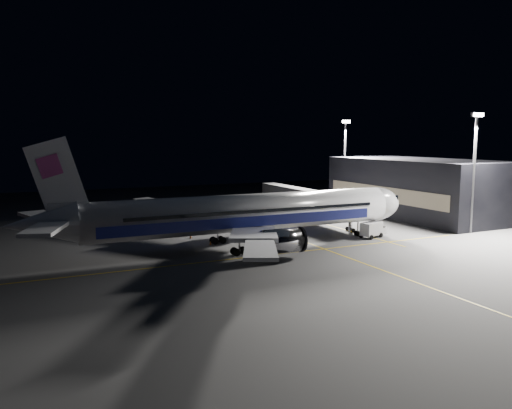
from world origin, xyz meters
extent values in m
plane|color=#4C4C4F|center=(0.00, 0.00, 0.00)|extent=(200.00, 200.00, 0.00)
cube|color=gold|center=(10.00, 0.00, 0.01)|extent=(0.25, 80.00, 0.01)
cube|color=gold|center=(0.00, -6.00, 0.01)|extent=(70.00, 0.25, 0.01)
cube|color=gold|center=(22.00, 10.00, 0.01)|extent=(0.25, 40.00, 0.01)
cylinder|color=silver|center=(0.00, 0.00, 5.30)|extent=(48.00, 5.60, 5.60)
ellipsoid|color=silver|center=(24.00, 0.00, 5.30)|extent=(8.96, 5.60, 5.60)
cube|color=black|center=(26.30, 0.00, 6.30)|extent=(2.20, 3.40, 0.90)
cone|color=silver|center=(-28.50, 0.00, 5.60)|extent=(9.00, 5.49, 5.49)
cube|color=navy|center=(-1.00, 2.78, 4.40)|extent=(42.24, 0.25, 1.50)
cube|color=navy|center=(-1.00, -2.78, 4.40)|extent=(42.24, 0.25, 1.50)
cube|color=silver|center=(-2.50, 8.00, 3.70)|extent=(11.36, 15.23, 1.53)
cube|color=silver|center=(-2.50, -8.00, 3.70)|extent=(11.36, 15.23, 1.53)
cube|color=silver|center=(-7.50, 20.50, 4.57)|extent=(8.57, 13.22, 1.31)
cube|color=silver|center=(-7.50, -20.50, 4.57)|extent=(8.57, 13.22, 1.31)
cube|color=silver|center=(-28.00, 5.20, 5.90)|extent=(6.20, 9.67, 0.45)
cube|color=silver|center=(-28.00, -5.20, 5.90)|extent=(6.20, 9.67, 0.45)
cube|color=white|center=(-26.20, 0.00, 11.50)|extent=(7.53, 0.40, 10.28)
cube|color=#CB459D|center=(-27.00, 0.00, 12.90)|extent=(3.22, 0.55, 3.22)
cylinder|color=#B7B7BF|center=(1.20, 9.00, 2.55)|extent=(5.60, 3.40, 3.40)
cylinder|color=#B7B7BF|center=(1.20, -9.00, 2.55)|extent=(5.60, 3.40, 3.40)
cylinder|color=#9999A0|center=(20.50, 0.00, 1.25)|extent=(0.26, 0.26, 2.50)
cylinder|color=black|center=(20.50, 0.00, 0.45)|extent=(0.90, 0.70, 0.90)
cylinder|color=#9999A0|center=(-3.00, 4.30, 1.25)|extent=(0.26, 0.26, 2.50)
cylinder|color=#9999A0|center=(-3.00, -4.30, 1.25)|extent=(0.26, 0.26, 2.50)
cylinder|color=black|center=(-3.00, 4.30, 0.55)|extent=(1.10, 1.60, 1.10)
cylinder|color=black|center=(-3.00, -4.30, 0.55)|extent=(1.10, 1.60, 1.10)
cube|color=black|center=(46.00, 14.00, 6.00)|extent=(18.00, 40.00, 12.00)
cube|color=brown|center=(36.95, 14.00, 5.00)|extent=(0.15, 36.00, 3.00)
cube|color=#B2B2B7|center=(22.00, 20.05, 4.60)|extent=(3.00, 33.90, 2.80)
cube|color=#B2B2B7|center=(22.00, 4.20, 4.60)|extent=(3.60, 3.20, 3.40)
cylinder|color=#9999A0|center=(22.00, 4.20, 1.55)|extent=(0.70, 0.70, 3.10)
cylinder|color=black|center=(22.00, 3.30, 0.35)|extent=(0.70, 0.30, 0.70)
cylinder|color=black|center=(22.00, 5.10, 0.35)|extent=(0.70, 0.30, 0.70)
cylinder|color=#59595E|center=(40.00, 32.00, 10.00)|extent=(0.44, 0.44, 20.00)
cube|color=#59595E|center=(40.00, 32.00, 20.30)|extent=(2.40, 0.50, 0.80)
cube|color=white|center=(40.00, 31.65, 20.30)|extent=(2.20, 0.15, 0.60)
cylinder|color=#59595E|center=(40.00, -6.00, 10.00)|extent=(0.44, 0.44, 20.00)
cube|color=#59595E|center=(40.00, -6.00, 20.30)|extent=(2.40, 0.50, 0.80)
cube|color=white|center=(40.00, -6.35, 20.30)|extent=(2.20, 0.15, 0.60)
cube|color=silver|center=(21.75, -2.00, 1.50)|extent=(4.25, 2.95, 2.13)
cube|color=silver|center=(23.97, -1.34, 0.92)|extent=(2.00, 2.20, 1.16)
cube|color=black|center=(23.97, -1.34, 1.40)|extent=(1.58, 1.90, 0.48)
cylinder|color=black|center=(22.76, -0.64, 0.39)|extent=(0.81, 0.45, 0.77)
cylinder|color=black|center=(23.34, -2.59, 0.39)|extent=(0.81, 0.45, 0.77)
cylinder|color=black|center=(20.17, -1.41, 0.39)|extent=(0.81, 0.45, 0.77)
cylinder|color=black|center=(20.74, -3.36, 0.39)|extent=(0.81, 0.45, 0.77)
cube|color=black|center=(-7.21, 21.21, 0.84)|extent=(3.15, 2.65, 1.24)
cube|color=black|center=(-7.21, 21.21, 1.63)|extent=(1.49, 1.49, 0.67)
sphere|color=#FFF2CC|center=(-7.36, 20.18, 0.84)|extent=(0.29, 0.29, 0.29)
sphere|color=#FFF2CC|center=(-6.34, 20.65, 0.84)|extent=(0.29, 0.29, 0.29)
cylinder|color=black|center=(-6.68, 22.50, 0.34)|extent=(0.72, 0.50, 0.67)
cylinder|color=black|center=(-5.90, 20.76, 0.34)|extent=(0.72, 0.50, 0.67)
cylinder|color=black|center=(-8.52, 21.66, 0.34)|extent=(0.72, 0.50, 0.67)
cylinder|color=black|center=(-7.74, 19.92, 0.34)|extent=(0.72, 0.50, 0.67)
cone|color=orange|center=(-5.58, 10.17, 0.30)|extent=(0.40, 0.40, 0.59)
cone|color=orange|center=(-6.19, 12.20, 0.34)|extent=(0.46, 0.46, 0.69)
cone|color=orange|center=(-4.32, 4.09, 0.29)|extent=(0.38, 0.38, 0.58)
camera|label=1|loc=(-29.98, -67.56, 16.33)|focal=35.00mm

